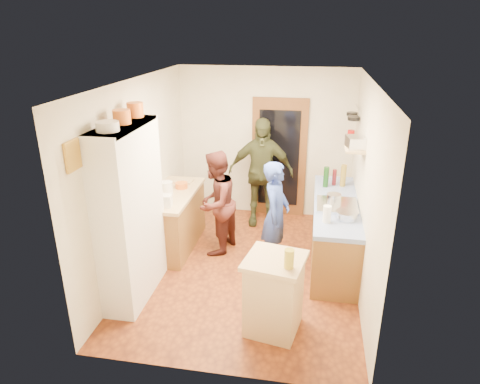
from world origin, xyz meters
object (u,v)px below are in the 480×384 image
(island_base, at_px, (274,296))
(hutch_body, at_px, (131,214))
(right_counter_base, at_px, (334,232))
(person_back, at_px, (262,172))
(person_hob, at_px, (277,216))
(person_left, at_px, (219,203))

(island_base, bearing_deg, hutch_body, 166.88)
(right_counter_base, bearing_deg, island_base, -112.20)
(right_counter_base, relative_size, person_back, 1.19)
(island_base, bearing_deg, person_back, 100.23)
(hutch_body, distance_m, person_hob, 1.98)
(right_counter_base, distance_m, person_back, 1.65)
(person_hob, bearing_deg, right_counter_base, -59.76)
(hutch_body, relative_size, person_hob, 1.43)
(person_left, height_order, person_back, person_back)
(person_left, bearing_deg, person_back, 170.17)
(person_hob, height_order, person_left, person_left)
(hutch_body, relative_size, right_counter_base, 1.00)
(right_counter_base, distance_m, person_hob, 0.93)
(island_base, bearing_deg, person_hob, 94.15)
(person_hob, height_order, person_back, person_back)
(right_counter_base, distance_m, island_base, 1.86)
(person_hob, bearing_deg, island_base, -167.73)
(island_base, bearing_deg, right_counter_base, 67.80)
(island_base, xyz_separation_m, person_back, (-0.50, 2.74, 0.49))
(island_base, xyz_separation_m, person_hob, (-0.10, 1.39, 0.34))
(right_counter_base, relative_size, person_hob, 1.43)
(hutch_body, xyz_separation_m, right_counter_base, (2.50, 1.30, -0.68))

